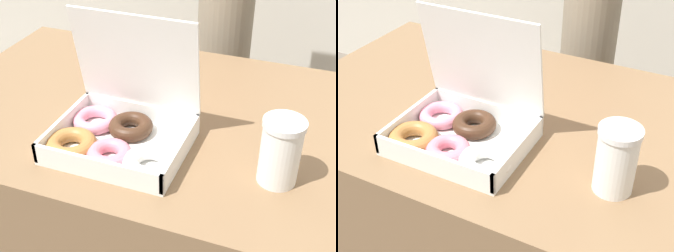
{
  "view_description": "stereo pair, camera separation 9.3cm",
  "coord_description": "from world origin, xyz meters",
  "views": [
    {
      "loc": [
        0.36,
        -0.91,
        1.34
      ],
      "look_at": [
        0.09,
        -0.18,
        0.82
      ],
      "focal_mm": 50.0,
      "sensor_mm": 36.0,
      "label": 1
    },
    {
      "loc": [
        0.44,
        -0.87,
        1.34
      ],
      "look_at": [
        0.09,
        -0.18,
        0.82
      ],
      "focal_mm": 50.0,
      "sensor_mm": 36.0,
      "label": 2
    }
  ],
  "objects": [
    {
      "name": "table",
      "position": [
        0.0,
        0.0,
        0.37
      ],
      "size": [
        1.16,
        0.73,
        0.73
      ],
      "color": "brown",
      "rests_on": "ground_plane"
    },
    {
      "name": "donut_box",
      "position": [
        -0.03,
        -0.17,
        0.77
      ],
      "size": [
        0.32,
        0.25,
        0.28
      ],
      "color": "white",
      "rests_on": "table"
    },
    {
      "name": "coffee_cup",
      "position": [
        0.31,
        -0.16,
        0.8
      ],
      "size": [
        0.08,
        0.08,
        0.14
      ],
      "color": "white",
      "rests_on": "table"
    }
  ]
}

